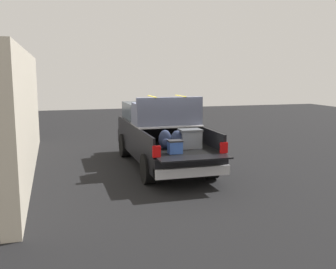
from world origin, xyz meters
TOP-DOWN VIEW (x-y plane):
  - ground_plane at (0.00, 0.00)m, footprint 40.00×40.00m
  - pickup_truck at (0.36, -0.00)m, footprint 6.05×2.06m
  - building_facade at (0.57, 4.02)m, footprint 10.46×0.36m

SIDE VIEW (x-z plane):
  - ground_plane at x=0.00m, z-range 0.00..0.00m
  - pickup_truck at x=0.36m, z-range -0.14..2.09m
  - building_facade at x=0.57m, z-range 0.00..3.49m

